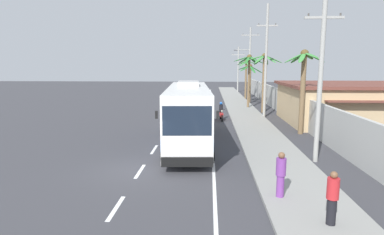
{
  "coord_description": "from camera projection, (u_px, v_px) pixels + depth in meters",
  "views": [
    {
      "loc": [
        3.22,
        -14.66,
        4.95
      ],
      "look_at": [
        2.16,
        5.1,
        1.7
      ],
      "focal_mm": 30.25,
      "sensor_mm": 36.0,
      "label": 1
    }
  ],
  "objects": [
    {
      "name": "ground_plane",
      "position": [
        141.0,
        170.0,
        15.42
      ],
      "size": [
        160.0,
        160.0,
        0.0
      ],
      "primitive_type": "plane",
      "color": "#3A3A3F"
    },
    {
      "name": "sidewalk_kerb",
      "position": [
        255.0,
        129.0,
        24.9
      ],
      "size": [
        3.2,
        90.0,
        0.14
      ],
      "primitive_type": "cube",
      "color": "gray",
      "rests_on": "ground"
    },
    {
      "name": "lane_markings",
      "position": [
        198.0,
        119.0,
        29.56
      ],
      "size": [
        3.61,
        71.0,
        0.01
      ],
      "color": "white",
      "rests_on": "ground"
    },
    {
      "name": "boundary_wall",
      "position": [
        293.0,
        107.0,
        28.46
      ],
      "size": [
        0.24,
        60.0,
        2.42
      ],
      "primitive_type": "cube",
      "color": "#B2B2AD",
      "rests_on": "ground"
    },
    {
      "name": "coach_bus_foreground",
      "position": [
        188.0,
        112.0,
        20.05
      ],
      "size": [
        3.31,
        11.51,
        3.87
      ],
      "color": "white",
      "rests_on": "ground"
    },
    {
      "name": "motorcycle_beside_bus",
      "position": [
        221.0,
        113.0,
        29.12
      ],
      "size": [
        0.56,
        1.96,
        1.63
      ],
      "color": "black",
      "rests_on": "ground"
    },
    {
      "name": "pedestrian_near_kerb",
      "position": [
        332.0,
        197.0,
        9.72
      ],
      "size": [
        0.36,
        0.36,
        1.68
      ],
      "rotation": [
        0.0,
        0.0,
        5.64
      ],
      "color": "black",
      "rests_on": "sidewalk_kerb"
    },
    {
      "name": "pedestrian_midwalk",
      "position": [
        281.0,
        173.0,
        11.78
      ],
      "size": [
        0.36,
        0.36,
        1.69
      ],
      "rotation": [
        0.0,
        0.0,
        5.32
      ],
      "color": "#75388E",
      "rests_on": "sidewalk_kerb"
    },
    {
      "name": "utility_pole_nearest",
      "position": [
        320.0,
        77.0,
        16.01
      ],
      "size": [
        1.89,
        0.24,
        8.31
      ],
      "color": "#9E9E99",
      "rests_on": "ground"
    },
    {
      "name": "utility_pole_mid",
      "position": [
        266.0,
        60.0,
        29.69
      ],
      "size": [
        1.9,
        0.24,
        10.34
      ],
      "color": "#9E9E99",
      "rests_on": "ground"
    },
    {
      "name": "utility_pole_far",
      "position": [
        249.0,
        62.0,
        43.52
      ],
      "size": [
        3.37,
        0.24,
        9.82
      ],
      "color": "#9E9E99",
      "rests_on": "ground"
    },
    {
      "name": "utility_pole_distant",
      "position": [
        238.0,
        69.0,
        57.52
      ],
      "size": [
        2.37,
        0.24,
        8.09
      ],
      "color": "#9E9E99",
      "rests_on": "ground"
    },
    {
      "name": "palm_nearest",
      "position": [
        303.0,
        78.0,
        22.7
      ],
      "size": [
        2.78,
        2.74,
        5.99
      ],
      "color": "brown",
      "rests_on": "ground"
    },
    {
      "name": "palm_second",
      "position": [
        264.0,
        71.0,
        33.09
      ],
      "size": [
        3.69,
        3.32,
        6.09
      ],
      "color": "brown",
      "rests_on": "ground"
    },
    {
      "name": "palm_third",
      "position": [
        250.0,
        76.0,
        41.06
      ],
      "size": [
        3.2,
        3.51,
        5.03
      ],
      "color": "brown",
      "rests_on": "ground"
    },
    {
      "name": "palm_fourth",
      "position": [
        246.0,
        71.0,
        46.01
      ],
      "size": [
        2.84,
        2.63,
        5.66
      ],
      "color": "brown",
      "rests_on": "ground"
    },
    {
      "name": "palm_farthest",
      "position": [
        249.0,
        68.0,
        36.25
      ],
      "size": [
        3.44,
        3.08,
        6.07
      ],
      "color": "brown",
      "rests_on": "ground"
    },
    {
      "name": "roadside_building",
      "position": [
        351.0,
        103.0,
        27.39
      ],
      "size": [
        11.3,
        9.52,
        3.4
      ],
      "color": "tan",
      "rests_on": "ground"
    }
  ]
}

